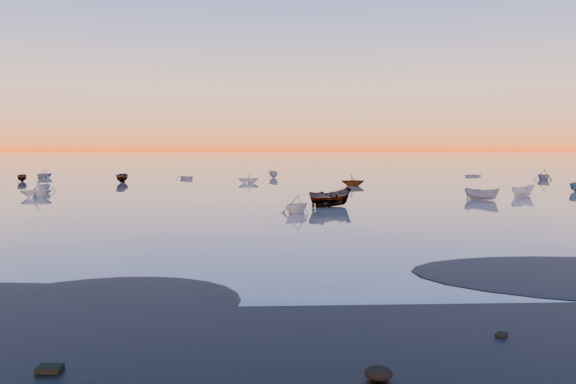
{
  "coord_description": "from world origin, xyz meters",
  "views": [
    {
      "loc": [
        0.11,
        -22.19,
        5.68
      ],
      "look_at": [
        2.32,
        28.0,
        1.44
      ],
      "focal_mm": 35.0,
      "sensor_mm": 36.0,
      "label": 1
    }
  ],
  "objects": [
    {
      "name": "boat_near_center",
      "position": [
        28.79,
        38.37,
        0.0
      ],
      "size": [
        3.03,
        3.81,
        1.22
      ],
      "primitive_type": "imported",
      "rotation": [
        0.0,
        0.0,
        2.08
      ],
      "color": "silver",
      "rests_on": "ground"
    },
    {
      "name": "ground",
      "position": [
        0.0,
        100.0,
        0.0
      ],
      "size": [
        600.0,
        600.0,
        0.0
      ],
      "primitive_type": "plane",
      "color": "slate",
      "rests_on": "ground"
    },
    {
      "name": "moored_fleet",
      "position": [
        0.0,
        53.0,
        0.0
      ],
      "size": [
        124.0,
        58.0,
        1.2
      ],
      "primitive_type": null,
      "color": "silver",
      "rests_on": "ground"
    },
    {
      "name": "mud_lobes",
      "position": [
        0.0,
        -1.0,
        0.01
      ],
      "size": [
        140.0,
        6.0,
        0.07
      ],
      "primitive_type": null,
      "color": "black",
      "rests_on": "ground"
    }
  ]
}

